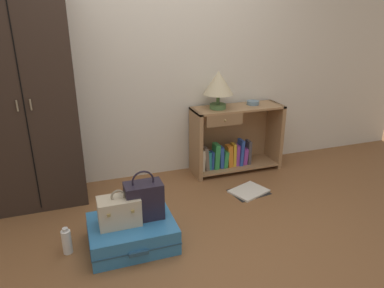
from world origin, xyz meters
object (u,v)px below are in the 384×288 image
suitcase_large (132,233)px  train_case (119,211)px  wardrobe (26,99)px  bookshelf (233,141)px  table_lamp (218,84)px  bowl (253,103)px  handbag (144,200)px  open_book_on_floor (249,191)px  bottle (67,241)px

suitcase_large → train_case: 0.22m
wardrobe → bookshelf: (2.01, 0.06, -0.65)m
wardrobe → table_lamp: wardrobe is taller
bowl → handbag: bearing=-145.3°
suitcase_large → bowl: bearing=33.6°
table_lamp → open_book_on_floor: size_ratio=0.95×
handbag → bookshelf: bearing=39.1°
wardrobe → open_book_on_floor: wardrobe is taller
bowl → bottle: bowl is taller
wardrobe → suitcase_large: 1.47m
train_case → bottle: (-0.39, 0.05, -0.21)m
suitcase_large → train_case: train_case is taller
train_case → bottle: size_ratio=1.45×
bowl → table_lamp: bearing=-176.1°
table_lamp → suitcase_large: bearing=-138.3°
bookshelf → bottle: 2.05m
suitcase_large → train_case: (-0.08, 0.00, 0.21)m
handbag → bottle: 0.64m
wardrobe → table_lamp: (1.81, 0.05, 0.00)m
train_case → bottle: train_case is taller
handbag → train_case: bearing=-171.6°
table_lamp → bottle: (-1.60, -0.95, -0.89)m
open_book_on_floor → bottle: bearing=-166.9°
bottle → table_lamp: bearing=30.6°
table_lamp → bowl: table_lamp is taller
open_book_on_floor → handbag: bearing=-159.5°
bowl → open_book_on_floor: bearing=-118.0°
bookshelf → train_case: (-1.40, -1.01, -0.03)m
bookshelf → bowl: 0.47m
handbag → bottle: size_ratio=1.85×
bookshelf → bottle: bearing=-151.9°
handbag → open_book_on_floor: handbag is taller
table_lamp → bowl: bearing=3.9°
handbag → open_book_on_floor: 1.26m
bottle → wardrobe: bearing=103.1°
bowl → train_case: bowl is taller
table_lamp → open_book_on_floor: 1.13m
wardrobe → train_case: wardrobe is taller
bookshelf → bottle: bookshelf is taller
bookshelf → open_book_on_floor: bearing=-97.7°
bowl → train_case: size_ratio=0.44×
wardrobe → bowl: wardrobe is taller
table_lamp → train_case: 1.71m
bookshelf → open_book_on_floor: bookshelf is taller
table_lamp → open_book_on_floor: (0.12, -0.55, -0.98)m
bowl → suitcase_large: (-1.55, -1.03, -0.65)m
train_case → handbag: 0.20m
train_case → handbag: bearing=8.4°
wardrobe → bottle: size_ratio=9.31×
train_case → table_lamp: bearing=39.6°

